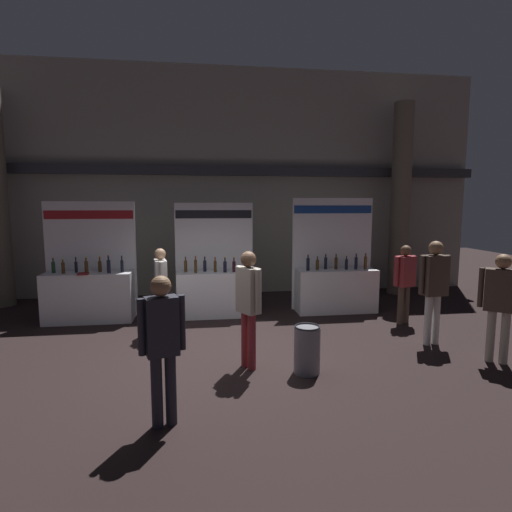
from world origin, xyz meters
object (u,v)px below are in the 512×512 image
Objects in this scene: visitor_4 at (161,283)px; visitor_8 at (405,277)px; exhibitor_booth_1 at (215,288)px; exhibitor_booth_2 at (335,284)px; visitor_5 at (162,339)px; visitor_6 at (248,300)px; visitor_2 at (501,298)px; exhibitor_booth_0 at (89,291)px; trash_bin at (307,349)px; visitor_1 at (434,282)px.

visitor_4 is 4.88m from visitor_8.
exhibitor_booth_2 is (2.73, -0.01, 0.01)m from exhibitor_booth_1.
visitor_5 is 1.84m from visitor_6.
visitor_4 is at bearing 14.92° from visitor_2.
visitor_2 is 1.05× the size of visitor_4.
visitor_2 is at bearing 80.44° from visitor_8.
visitor_8 is at bearing 19.67° from visitor_5.
visitor_4 is at bearing -31.76° from exhibitor_booth_0.
trash_bin is 3.44m from visitor_8.
trash_bin is at bearing -40.09° from exhibitor_booth_0.
exhibitor_booth_1 is 1.47× the size of visitor_5.
exhibitor_booth_0 is 1.48× the size of visitor_2.
visitor_6 is at bearing -128.47° from exhibitor_booth_2.
visitor_5 reaches higher than visitor_4.
visitor_2 is 3.85m from visitor_6.
visitor_5 is (-4.41, -2.05, -0.12)m from visitor_1.
exhibitor_booth_0 is 1.87m from visitor_4.
visitor_5 is at bearing -99.39° from exhibitor_booth_1.
visitor_4 is at bearing 79.17° from visitor_5.
exhibitor_booth_0 is at bearing 12.88° from visitor_2.
exhibitor_booth_1 is at bearing -39.95° from visitor_1.
trash_bin is 3.25m from visitor_4.
exhibitor_booth_2 is 1.52× the size of visitor_2.
exhibitor_booth_2 is 3.67× the size of trash_bin.
exhibitor_booth_2 is 1.42× the size of visitor_1.
visitor_4 is (-3.80, -1.02, 0.34)m from exhibitor_booth_2.
visitor_1 reaches higher than visitor_5.
exhibitor_booth_2 is at bearing -66.23° from visitor_8.
trash_bin is at bearing 37.78° from visitor_2.
exhibitor_booth_0 is at bearing -179.48° from exhibitor_booth_2.
exhibitor_booth_2 is at bearing -75.35° from visitor_1.
exhibitor_booth_2 is 1.47× the size of visitor_6.
visitor_5 reaches higher than trash_bin.
visitor_6 reaches higher than visitor_4.
trash_bin is at bearing -139.96° from visitor_6.
exhibitor_booth_1 is 3.50m from trash_bin.
visitor_5 is at bearing 16.01° from visitor_8.
exhibitor_booth_1 is at bearing 110.02° from trash_bin.
visitor_2 is (1.48, -3.29, 0.40)m from exhibitor_booth_2.
visitor_2 is at bearing -25.36° from exhibitor_booth_0.
trash_bin is at bearing 14.71° from visitor_5.
exhibitor_booth_2 is 3.63m from visitor_2.
visitor_2 is 5.08m from visitor_5.
visitor_2 is (3.02, -0.02, 0.67)m from trash_bin.
exhibitor_booth_0 reaches higher than visitor_5.
trash_bin is 0.40× the size of visitor_6.
visitor_5 is at bearing 113.07° from visitor_6.
visitor_8 is (4.55, 3.31, -0.02)m from visitor_5.
visitor_4 is 3.43m from visitor_5.
visitor_5 is (-3.47, -4.43, 0.37)m from exhibitor_booth_2.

